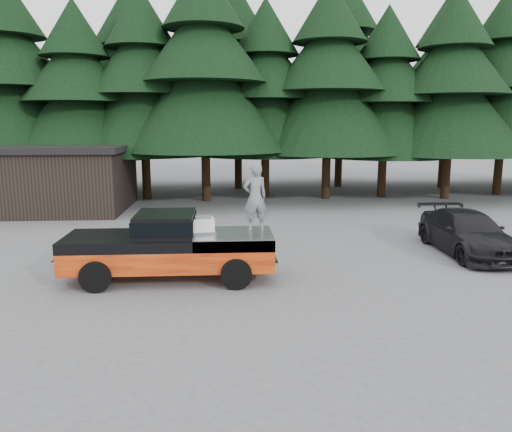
{
  "coord_description": "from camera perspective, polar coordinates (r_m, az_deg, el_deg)",
  "views": [
    {
      "loc": [
        0.01,
        -13.84,
        4.4
      ],
      "look_at": [
        0.91,
        0.0,
        1.8
      ],
      "focal_mm": 35.0,
      "sensor_mm": 36.0,
      "label": 1
    }
  ],
  "objects": [
    {
      "name": "truck_cab",
      "position": [
        14.19,
        -10.31,
        -0.84
      ],
      "size": [
        1.66,
        1.9,
        0.59
      ],
      "primitive_type": "cube",
      "color": "black",
      "rests_on": "pickup_truck"
    },
    {
      "name": "treeline",
      "position": [
        31.22,
        -3.06,
        16.71
      ],
      "size": [
        60.15,
        16.05,
        17.5
      ],
      "color": "black",
      "rests_on": "ground"
    },
    {
      "name": "pickup_truck",
      "position": [
        14.4,
        -9.78,
        -4.58
      ],
      "size": [
        6.0,
        2.04,
        1.33
      ],
      "primitive_type": null,
      "color": "#EC5E0F",
      "rests_on": "ground"
    },
    {
      "name": "parked_car",
      "position": [
        18.47,
        22.99,
        -1.76
      ],
      "size": [
        2.01,
        4.92,
        1.42
      ],
      "primitive_type": "imported",
      "rotation": [
        0.0,
        0.0,
        -0.0
      ],
      "color": "black",
      "rests_on": "ground"
    },
    {
      "name": "utility_building",
      "position": [
        27.5,
        -22.87,
        4.08
      ],
      "size": [
        8.4,
        6.4,
        3.3
      ],
      "color": "black",
      "rests_on": "ground"
    },
    {
      "name": "air_compressor",
      "position": [
        14.16,
        -6.08,
        -1.12
      ],
      "size": [
        0.67,
        0.59,
        0.41
      ],
      "primitive_type": "cube",
      "rotation": [
        0.0,
        0.0,
        0.16
      ],
      "color": "silver",
      "rests_on": "pickup_truck"
    },
    {
      "name": "man_on_bed",
      "position": [
        14.32,
        -0.11,
        2.17
      ],
      "size": [
        0.81,
        0.65,
        1.94
      ],
      "primitive_type": "imported",
      "rotation": [
        0.0,
        0.0,
        3.43
      ],
      "color": "slate",
      "rests_on": "pickup_truck"
    },
    {
      "name": "ground",
      "position": [
        14.53,
        -3.59,
        -7.04
      ],
      "size": [
        120.0,
        120.0,
        0.0
      ],
      "primitive_type": "plane",
      "color": "#515154",
      "rests_on": "ground"
    }
  ]
}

